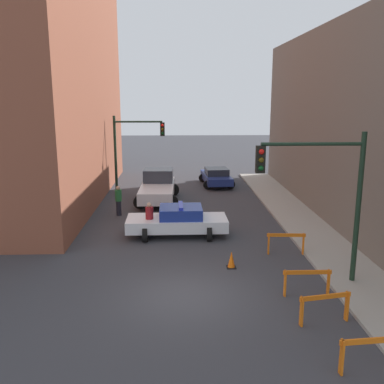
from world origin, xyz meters
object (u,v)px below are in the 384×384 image
(barrier_front, at_px, (371,349))
(barrier_back, at_px, (307,278))
(police_car, at_px, (178,221))
(traffic_light_far, at_px, (131,143))
(pedestrian_crossing, at_px, (150,219))
(barrier_mid, at_px, (325,304))
(traffic_cone, at_px, (231,260))
(traffic_light_near, at_px, (326,186))
(pedestrian_corner, at_px, (119,200))
(parked_car_near, at_px, (216,176))
(white_truck, at_px, (158,187))
(barrier_corner, at_px, (286,240))

(barrier_front, height_order, barrier_back, same)
(police_car, bearing_deg, traffic_light_far, 17.22)
(traffic_light_far, relative_size, pedestrian_crossing, 3.13)
(traffic_light_far, height_order, police_car, traffic_light_far)
(barrier_mid, xyz_separation_m, barrier_back, (0.01, 1.75, 0.00))
(pedestrian_crossing, distance_m, traffic_cone, 5.11)
(traffic_light_far, bearing_deg, traffic_light_near, -61.98)
(police_car, distance_m, pedestrian_crossing, 1.34)
(pedestrian_corner, relative_size, barrier_front, 1.04)
(parked_car_near, xyz_separation_m, barrier_back, (1.33, -18.10, -0.06))
(parked_car_near, height_order, pedestrian_crossing, pedestrian_crossing)
(white_truck, relative_size, pedestrian_corner, 3.28)
(traffic_light_far, height_order, barrier_back, traffic_light_far)
(traffic_light_far, xyz_separation_m, pedestrian_crossing, (1.76, -9.74, -2.54))
(white_truck, bearing_deg, traffic_cone, -72.20)
(barrier_front, height_order, barrier_mid, same)
(pedestrian_corner, xyz_separation_m, barrier_mid, (7.46, -11.84, -0.24))
(traffic_light_far, height_order, traffic_cone, traffic_light_far)
(traffic_light_near, bearing_deg, police_car, 131.81)
(barrier_front, bearing_deg, barrier_back, 94.57)
(traffic_light_far, bearing_deg, police_car, -72.13)
(traffic_light_far, height_order, pedestrian_corner, traffic_light_far)
(barrier_mid, bearing_deg, traffic_light_near, 74.46)
(barrier_mid, height_order, barrier_corner, same)
(barrier_mid, distance_m, traffic_cone, 4.74)
(barrier_front, bearing_deg, parked_car_near, 94.27)
(police_car, xyz_separation_m, barrier_back, (4.21, -6.45, -0.11))
(police_car, height_order, parked_car_near, police_car)
(pedestrian_crossing, distance_m, barrier_corner, 6.31)
(barrier_back, bearing_deg, police_car, 123.14)
(pedestrian_corner, height_order, traffic_cone, pedestrian_corner)
(traffic_light_near, distance_m, barrier_mid, 4.02)
(parked_car_near, relative_size, pedestrian_corner, 2.66)
(barrier_corner, bearing_deg, barrier_front, -89.66)
(white_truck, height_order, pedestrian_corner, white_truck)
(pedestrian_corner, bearing_deg, traffic_cone, -118.65)
(parked_car_near, bearing_deg, barrier_corner, -87.53)
(parked_car_near, distance_m, traffic_cone, 15.67)
(pedestrian_crossing, distance_m, barrier_front, 11.85)
(barrier_mid, bearing_deg, barrier_back, 89.78)
(traffic_light_near, relative_size, pedestrian_corner, 3.13)
(parked_car_near, bearing_deg, white_truck, -135.04)
(traffic_light_far, bearing_deg, white_truck, -54.92)
(parked_car_near, bearing_deg, traffic_light_far, -164.61)
(barrier_back, bearing_deg, barrier_corner, 85.91)
(police_car, xyz_separation_m, barrier_mid, (4.21, -8.20, -0.11))
(parked_car_near, bearing_deg, barrier_mid, -90.12)
(parked_car_near, height_order, barrier_front, parked_car_near)
(barrier_corner, bearing_deg, parked_car_near, 96.41)
(police_car, distance_m, barrier_mid, 9.22)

